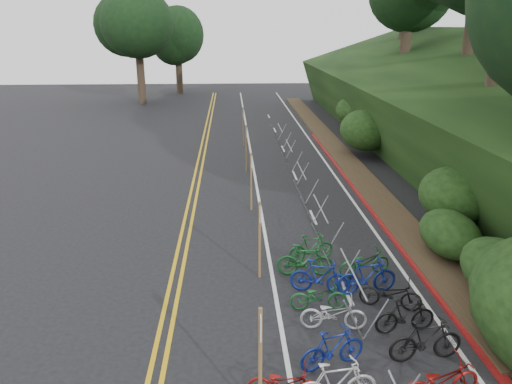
# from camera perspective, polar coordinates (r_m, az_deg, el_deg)

# --- Properties ---
(road_markings) EXTENTS (7.47, 80.00, 0.01)m
(road_markings) POSITION_cam_1_polar(r_m,az_deg,el_deg) (20.44, -0.34, -2.93)
(road_markings) COLOR gold
(road_markings) RESTS_ON ground
(red_curb) EXTENTS (0.25, 28.00, 0.10)m
(red_curb) POSITION_cam_1_polar(r_m,az_deg,el_deg) (22.97, 12.17, -0.78)
(red_curb) COLOR maroon
(red_curb) RESTS_ON ground
(embankment) EXTENTS (14.30, 48.14, 9.11)m
(embankment) POSITION_cam_1_polar(r_m,az_deg,el_deg) (31.29, 22.24, 8.13)
(embankment) COLOR black
(embankment) RESTS_ON ground
(bike_racks_rest) EXTENTS (1.14, 23.00, 1.17)m
(bike_racks_rest) POSITION_cam_1_polar(r_m,az_deg,el_deg) (23.12, 5.20, 1.79)
(bike_racks_rest) COLOR gray
(bike_racks_rest) RESTS_ON ground
(signpost_near) EXTENTS (0.08, 0.40, 2.56)m
(signpost_near) POSITION_cam_1_polar(r_m,az_deg,el_deg) (9.99, 0.49, -18.50)
(signpost_near) COLOR brown
(signpost_near) RESTS_ON ground
(signposts_rest) EXTENTS (0.08, 18.40, 2.50)m
(signposts_rest) POSITION_cam_1_polar(r_m,az_deg,el_deg) (23.71, -0.86, 3.74)
(signposts_rest) COLOR brown
(signposts_rest) RESTS_ON ground
(bike_front) EXTENTS (0.76, 1.62, 0.82)m
(bike_front) POSITION_cam_1_polar(r_m,az_deg,el_deg) (11.12, 3.28, -20.96)
(bike_front) COLOR maroon
(bike_front) RESTS_ON ground
(bike_valet) EXTENTS (3.23, 10.92, 1.10)m
(bike_valet) POSITION_cam_1_polar(r_m,az_deg,el_deg) (12.72, 12.80, -15.30)
(bike_valet) COLOR #144C1E
(bike_valet) RESTS_ON ground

